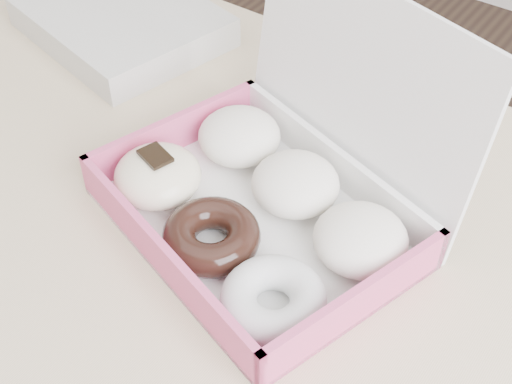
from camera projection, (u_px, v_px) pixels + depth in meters
The scene contains 3 objects.
table at pixel (111, 214), 0.91m from camera, with size 1.20×0.80×0.75m.
donut_box at pixel (267, 194), 0.77m from camera, with size 0.39×0.36×0.24m.
newspapers at pixel (122, 22), 1.05m from camera, with size 0.28×0.22×0.04m, color white.
Camera 1 is at (0.52, -0.40, 1.32)m, focal length 50.00 mm.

